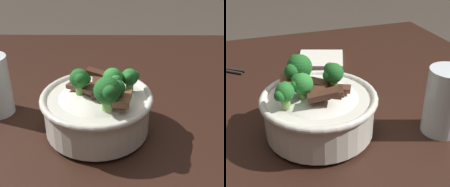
# 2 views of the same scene
# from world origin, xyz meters

# --- Properties ---
(dining_table) EXTENTS (1.13, 1.08, 0.77)m
(dining_table) POSITION_xyz_m (0.00, 0.00, 0.68)
(dining_table) COLOR black
(dining_table) RESTS_ON ground
(rice_bowl) EXTENTS (0.20, 0.20, 0.14)m
(rice_bowl) POSITION_xyz_m (-0.01, -0.01, 0.82)
(rice_bowl) COLOR silver
(rice_bowl) RESTS_ON dining_table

